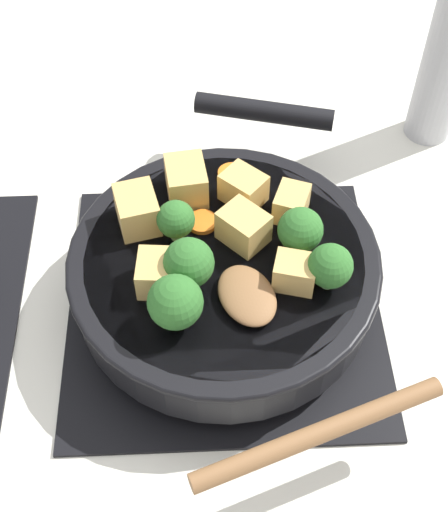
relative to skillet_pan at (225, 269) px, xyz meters
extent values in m
plane|color=silver|center=(0.00, 0.00, -0.06)|extent=(2.40, 2.40, 0.00)
cube|color=black|center=(0.00, 0.00, -0.05)|extent=(0.31, 0.31, 0.01)
torus|color=black|center=(0.00, 0.00, -0.04)|extent=(0.24, 0.24, 0.01)
cube|color=black|center=(0.00, 0.00, -0.04)|extent=(0.01, 0.23, 0.01)
cube|color=black|center=(0.00, 0.00, -0.04)|extent=(0.23, 0.01, 0.01)
cylinder|color=black|center=(0.00, 0.00, 0.00)|extent=(0.29, 0.29, 0.05)
cylinder|color=brown|center=(0.00, 0.00, 0.00)|extent=(0.26, 0.26, 0.05)
torus|color=black|center=(0.00, 0.00, 0.02)|extent=(0.29, 0.29, 0.01)
cylinder|color=black|center=(0.21, -0.05, 0.01)|extent=(0.06, 0.16, 0.02)
ellipsoid|color=brown|center=(-0.05, -0.02, 0.03)|extent=(0.08, 0.07, 0.01)
cylinder|color=brown|center=(-0.18, -0.06, 0.03)|extent=(0.09, 0.20, 0.02)
cube|color=tan|center=(-0.04, -0.06, 0.04)|extent=(0.04, 0.04, 0.03)
cube|color=tan|center=(0.02, -0.02, 0.04)|extent=(0.05, 0.05, 0.03)
cube|color=tan|center=(0.05, -0.07, 0.04)|extent=(0.04, 0.04, 0.03)
cube|color=tan|center=(0.04, 0.08, 0.04)|extent=(0.05, 0.05, 0.04)
cube|color=tan|center=(0.07, -0.02, 0.04)|extent=(0.05, 0.05, 0.03)
cube|color=tan|center=(-0.03, 0.06, 0.04)|extent=(0.04, 0.03, 0.03)
cube|color=tan|center=(0.08, 0.03, 0.04)|extent=(0.05, 0.04, 0.04)
cylinder|color=#709956|center=(-0.07, 0.04, 0.03)|extent=(0.01, 0.01, 0.01)
sphere|color=#2D6628|center=(-0.07, 0.04, 0.05)|extent=(0.05, 0.05, 0.05)
cylinder|color=#709956|center=(0.00, -0.07, 0.03)|extent=(0.01, 0.01, 0.01)
sphere|color=#2D6628|center=(0.00, -0.07, 0.05)|extent=(0.04, 0.04, 0.04)
cylinder|color=#709956|center=(-0.03, 0.03, 0.03)|extent=(0.01, 0.01, 0.01)
sphere|color=#2D6628|center=(-0.03, 0.03, 0.05)|extent=(0.05, 0.05, 0.05)
cylinder|color=#709956|center=(-0.04, -0.09, 0.03)|extent=(0.01, 0.01, 0.01)
sphere|color=#2D6628|center=(-0.04, -0.09, 0.05)|extent=(0.04, 0.04, 0.04)
cylinder|color=#709956|center=(0.02, 0.04, 0.03)|extent=(0.01, 0.01, 0.01)
sphere|color=#2D6628|center=(0.02, 0.04, 0.05)|extent=(0.04, 0.04, 0.04)
cylinder|color=orange|center=(0.04, 0.02, 0.03)|extent=(0.03, 0.03, 0.01)
cylinder|color=orange|center=(0.00, 0.03, 0.03)|extent=(0.03, 0.03, 0.01)
cylinder|color=orange|center=(0.10, -0.01, 0.03)|extent=(0.03, 0.03, 0.01)
cylinder|color=#B2B2B7|center=(0.24, -0.26, 0.04)|extent=(0.05, 0.05, 0.19)
camera|label=1|loc=(-0.41, 0.02, 0.54)|focal=50.00mm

